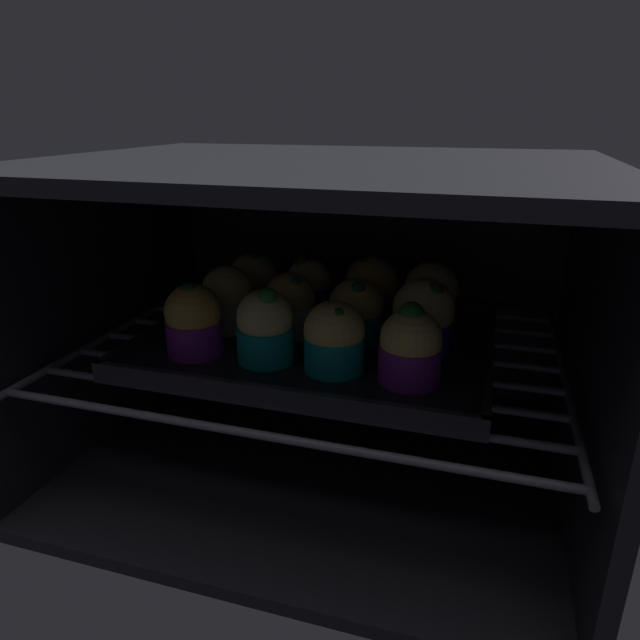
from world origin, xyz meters
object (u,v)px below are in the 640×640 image
at_px(muffin_row1_col3, 423,317).
at_px(baking_tray, 320,342).
at_px(muffin_row2_col1, 309,287).
at_px(muffin_row0_col3, 410,347).
at_px(muffin_row2_col0, 254,282).
at_px(muffin_row2_col3, 431,295).
at_px(muffin_row0_col0, 194,320).
at_px(muffin_row1_col0, 228,299).
at_px(muffin_row0_col1, 265,327).
at_px(muffin_row0_col2, 334,338).
at_px(muffin_row1_col1, 290,306).
at_px(muffin_row1_col2, 356,313).
at_px(muffin_row2_col2, 371,290).

bearing_deg(muffin_row1_col3, baking_tray, 178.30).
bearing_deg(muffin_row2_col1, muffin_row1_col3, -28.41).
relative_size(muffin_row0_col3, muffin_row2_col0, 1.07).
distance_m(muffin_row1_col3, muffin_row2_col3, 0.08).
xyz_separation_m(muffin_row0_col0, muffin_row1_col0, (0.00, 0.08, -0.00)).
bearing_deg(muffin_row1_col0, baking_tray, 0.44).
bearing_deg(muffin_row0_col1, muffin_row0_col2, -1.48).
distance_m(muffin_row1_col3, muffin_row2_col0, 0.25).
bearing_deg(muffin_row1_col3, muffin_row2_col0, 160.37).
bearing_deg(muffin_row2_col1, muffin_row2_col0, -178.47).
distance_m(muffin_row1_col1, muffin_row1_col3, 0.16).
distance_m(muffin_row0_col3, muffin_row1_col1, 0.18).
relative_size(muffin_row1_col1, muffin_row2_col0, 0.98).
bearing_deg(muffin_row0_col2, muffin_row2_col0, 134.60).
distance_m(muffin_row1_col0, muffin_row1_col2, 0.16).
height_order(muffin_row0_col2, muffin_row0_col3, muffin_row0_col3).
height_order(baking_tray, muffin_row1_col3, muffin_row1_col3).
distance_m(muffin_row0_col3, muffin_row1_col2, 0.11).
bearing_deg(muffin_row0_col2, muffin_row0_col1, 178.52).
bearing_deg(muffin_row0_col0, muffin_row2_col2, 44.33).
height_order(muffin_row0_col0, muffin_row1_col2, muffin_row0_col0).
bearing_deg(muffin_row0_col3, muffin_row2_col0, 145.26).
bearing_deg(muffin_row1_col1, muffin_row0_col2, -46.63).
relative_size(muffin_row0_col1, muffin_row0_col2, 1.13).
height_order(baking_tray, muffin_row2_col1, muffin_row2_col1).
xyz_separation_m(muffin_row2_col0, muffin_row2_col1, (0.08, 0.00, -0.00)).
distance_m(baking_tray, muffin_row2_col0, 0.15).
xyz_separation_m(muffin_row1_col0, muffin_row1_col1, (0.08, 0.00, -0.00)).
height_order(muffin_row1_col2, muffin_row2_col0, muffin_row2_col0).
xyz_separation_m(baking_tray, muffin_row0_col2, (0.04, -0.08, 0.04)).
bearing_deg(muffin_row0_col1, muffin_row2_col3, 45.47).
height_order(muffin_row1_col0, muffin_row2_col0, muffin_row1_col0).
xyz_separation_m(muffin_row0_col2, muffin_row2_col3, (0.08, 0.16, 0.00)).
distance_m(muffin_row1_col2, muffin_row2_col0, 0.18).
bearing_deg(muffin_row0_col3, muffin_row0_col0, 179.85).
relative_size(muffin_row1_col1, muffin_row2_col2, 0.91).
xyz_separation_m(muffin_row0_col3, muffin_row1_col2, (-0.07, 0.08, -0.00)).
height_order(muffin_row0_col2, muffin_row1_col2, muffin_row1_col2).
xyz_separation_m(muffin_row0_col1, muffin_row2_col2, (0.08, 0.15, 0.00)).
bearing_deg(muffin_row0_col2, muffin_row1_col3, 43.10).
bearing_deg(muffin_row1_col0, muffin_row1_col3, -0.65).
relative_size(muffin_row1_col1, muffin_row1_col3, 0.90).
relative_size(muffin_row0_col1, muffin_row2_col2, 1.01).
xyz_separation_m(muffin_row1_col0, muffin_row2_col3, (0.23, 0.08, 0.00)).
bearing_deg(muffin_row2_col2, muffin_row1_col2, -91.53).
bearing_deg(muffin_row2_col0, muffin_row2_col1, 1.53).
height_order(muffin_row0_col0, muffin_row1_col3, muffin_row1_col3).
bearing_deg(muffin_row2_col2, muffin_row1_col3, -47.07).
distance_m(muffin_row0_col0, muffin_row2_col3, 0.28).
distance_m(muffin_row1_col1, muffin_row1_col2, 0.08).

